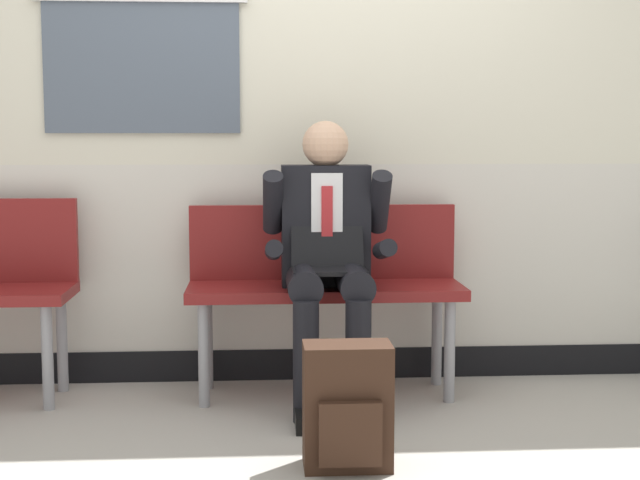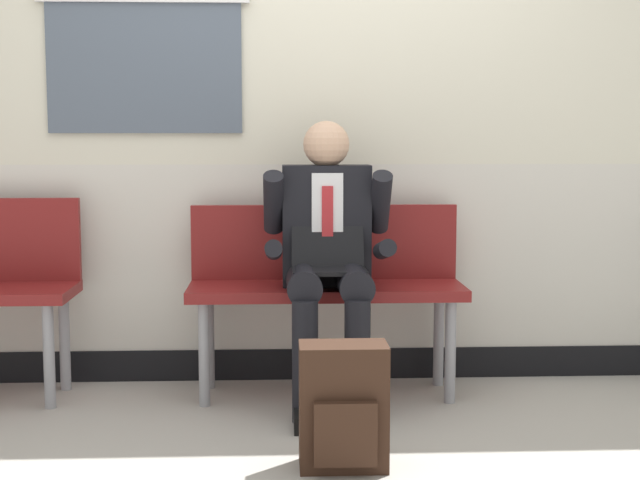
% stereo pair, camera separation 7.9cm
% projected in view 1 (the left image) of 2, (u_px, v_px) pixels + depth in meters
% --- Properties ---
extents(ground_plane, '(18.00, 18.00, 0.00)m').
position_uv_depth(ground_plane, '(312.00, 411.00, 4.02)').
color(ground_plane, '#9E9991').
extents(station_wall, '(6.41, 0.16, 2.91)m').
position_uv_depth(station_wall, '(303.00, 85.00, 4.46)').
color(station_wall, beige).
rests_on(station_wall, ground).
extents(bench_with_person, '(1.26, 0.42, 0.87)m').
position_uv_depth(bench_with_person, '(324.00, 277.00, 4.28)').
color(bench_with_person, maroon).
rests_on(bench_with_person, ground).
extents(person_seated, '(0.57, 0.70, 1.27)m').
position_uv_depth(person_seated, '(327.00, 252.00, 4.08)').
color(person_seated, black).
rests_on(person_seated, ground).
extents(backpack, '(0.32, 0.22, 0.46)m').
position_uv_depth(backpack, '(347.00, 408.00, 3.31)').
color(backpack, '#331E14').
rests_on(backpack, ground).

